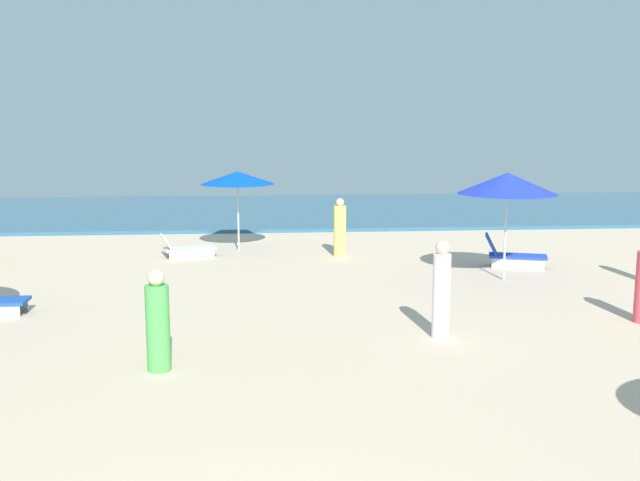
# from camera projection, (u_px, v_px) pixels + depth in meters

# --- Properties ---
(ocean) EXTENTS (60.00, 10.60, 0.12)m
(ocean) POSITION_uv_depth(u_px,v_px,m) (257.00, 211.00, 28.81)
(ocean) COLOR #2E6281
(ocean) RESTS_ON ground_plane
(umbrella_4) EXTENTS (2.22, 2.22, 2.46)m
(umbrella_4) POSITION_uv_depth(u_px,v_px,m) (507.00, 183.00, 16.47)
(umbrella_4) COLOR silver
(umbrella_4) RESTS_ON ground_plane
(lounge_chair_4_0) EXTENTS (1.60, 1.00, 0.83)m
(lounge_chair_4_0) POSITION_uv_depth(u_px,v_px,m) (513.00, 256.00, 18.22)
(lounge_chair_4_0) COLOR silver
(lounge_chair_4_0) RESTS_ON ground_plane
(umbrella_5) EXTENTS (2.04, 2.04, 2.21)m
(umbrella_5) POSITION_uv_depth(u_px,v_px,m) (238.00, 178.00, 20.20)
(umbrella_5) COLOR silver
(umbrella_5) RESTS_ON ground_plane
(lounge_chair_5_0) EXTENTS (1.52, 0.94, 0.64)m
(lounge_chair_5_0) POSITION_uv_depth(u_px,v_px,m) (186.00, 249.00, 19.51)
(lounge_chair_5_0) COLOR silver
(lounge_chair_5_0) RESTS_ON ground_plane
(beachgoer_0) EXTENTS (0.46, 0.46, 1.57)m
(beachgoer_0) POSITION_uv_depth(u_px,v_px,m) (340.00, 229.00, 19.55)
(beachgoer_0) COLOR #F2E864
(beachgoer_0) RESTS_ON ground_plane
(beachgoer_2) EXTENTS (0.49, 0.49, 1.52)m
(beachgoer_2) POSITION_uv_depth(u_px,v_px,m) (158.00, 324.00, 10.70)
(beachgoer_2) COLOR #4FB451
(beachgoer_2) RESTS_ON ground_plane
(beachgoer_4) EXTENTS (0.31, 0.31, 1.66)m
(beachgoer_4) POSITION_uv_depth(u_px,v_px,m) (441.00, 291.00, 12.30)
(beachgoer_4) COLOR white
(beachgoer_4) RESTS_ON ground_plane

